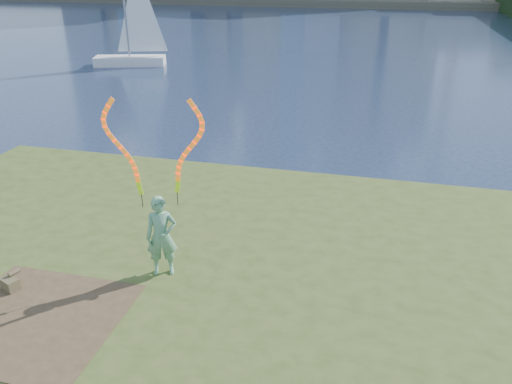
# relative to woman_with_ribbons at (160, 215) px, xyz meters

# --- Properties ---
(ground) EXTENTS (320.00, 320.00, 0.00)m
(ground) POSITION_rel_woman_with_ribbons_xyz_m (0.43, 1.08, -2.19)
(ground) COLOR #1A2741
(ground) RESTS_ON ground
(grassy_knoll) EXTENTS (20.00, 18.00, 0.80)m
(grassy_knoll) POSITION_rel_woman_with_ribbons_xyz_m (0.43, -1.21, -1.85)
(grassy_knoll) COLOR #3B4B1A
(grassy_knoll) RESTS_ON ground
(dirt_patch) EXTENTS (3.20, 3.00, 0.02)m
(dirt_patch) POSITION_rel_woman_with_ribbons_xyz_m (-1.77, -2.12, -1.38)
(dirt_patch) COLOR #47331E
(dirt_patch) RESTS_ON grassy_knoll
(woman_with_ribbons) EXTENTS (1.99, 0.84, 4.17)m
(woman_with_ribbons) POSITION_rel_woman_with_ribbons_xyz_m (0.00, 0.00, 0.00)
(woman_with_ribbons) COLOR #167530
(woman_with_ribbons) RESTS_ON grassy_knoll
(canvas_bag) EXTENTS (0.43, 0.49, 0.35)m
(canvas_bag) POSITION_rel_woman_with_ribbons_xyz_m (-2.84, -1.38, -1.25)
(canvas_bag) COLOR #4A4226
(canvas_bag) RESTS_ON grassy_knoll
(sailboat) EXTENTS (5.35, 2.98, 8.09)m
(sailboat) POSITION_rel_woman_with_ribbons_xyz_m (-13.38, 25.40, -0.80)
(sailboat) COLOR white
(sailboat) RESTS_ON ground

